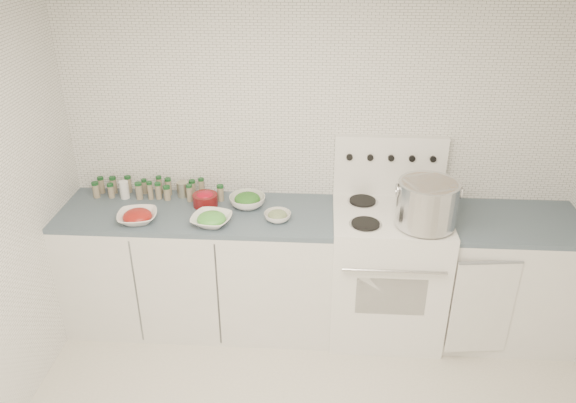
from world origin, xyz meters
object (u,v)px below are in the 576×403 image
(bowl_snowpea, at_px, (211,219))
(bowl_tomato, at_px, (137,216))
(stock_pot, at_px, (427,202))
(stove, at_px, (386,268))

(bowl_snowpea, bearing_deg, bowl_tomato, 179.03)
(bowl_tomato, bearing_deg, stock_pot, -0.02)
(stock_pot, height_order, bowl_snowpea, stock_pot)
(stock_pot, relative_size, bowl_tomato, 1.35)
(stove, distance_m, bowl_snowpea, 1.26)
(stock_pot, distance_m, bowl_snowpea, 1.37)
(bowl_tomato, height_order, bowl_snowpea, same)
(stove, relative_size, stock_pot, 3.43)
(stock_pot, relative_size, bowl_snowpea, 1.34)
(bowl_snowpea, bearing_deg, stove, 8.19)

